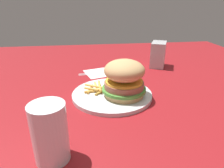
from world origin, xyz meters
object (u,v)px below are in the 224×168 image
(fries_pile, at_px, (96,89))
(sandwich, at_px, (124,78))
(napkin, at_px, (99,73))
(drink_glass, at_px, (50,135))
(plate, at_px, (112,94))
(fork, at_px, (99,72))
(napkin_dispenser, at_px, (158,54))

(fries_pile, bearing_deg, sandwich, 61.61)
(fries_pile, height_order, napkin, fries_pile)
(napkin, xyz_separation_m, drink_glass, (0.47, -0.12, 0.05))
(plate, xyz_separation_m, fork, (-0.22, -0.03, -0.00))
(napkin, distance_m, napkin_dispenser, 0.28)
(napkin, bearing_deg, fork, -81.49)
(fries_pile, height_order, fork, fries_pile)
(napkin, distance_m, fork, 0.00)
(napkin, bearing_deg, napkin_dispenser, 101.42)
(plate, relative_size, fries_pile, 2.51)
(fries_pile, bearing_deg, napkin_dispenser, 130.44)
(plate, relative_size, napkin_dispenser, 2.28)
(drink_glass, xyz_separation_m, napkin_dispenser, (-0.53, 0.39, -0.00))
(plate, distance_m, sandwich, 0.07)
(sandwich, xyz_separation_m, drink_glass, (0.23, -0.18, -0.01))
(drink_glass, bearing_deg, fries_pile, 160.33)
(napkin_dispenser, bearing_deg, fork, 126.09)
(napkin, xyz_separation_m, fork, (0.00, -0.00, 0.00))
(sandwich, relative_size, drink_glass, 1.13)
(fork, bearing_deg, fries_pile, -7.07)
(fries_pile, distance_m, drink_glass, 0.30)
(napkin, relative_size, drink_glass, 0.93)
(napkin_dispenser, bearing_deg, fries_pile, 155.12)
(sandwich, bearing_deg, plate, -121.82)
(sandwich, relative_size, napkin, 1.21)
(fork, xyz_separation_m, napkin_dispenser, (-0.05, 0.27, 0.05))
(napkin, height_order, fork, fork)
(plate, distance_m, fork, 0.22)
(plate, bearing_deg, fork, -173.42)
(fork, relative_size, drink_glass, 1.47)
(napkin, bearing_deg, sandwich, 13.46)
(fries_pile, distance_m, napkin_dispenser, 0.39)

